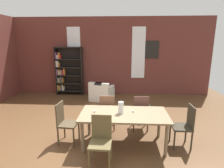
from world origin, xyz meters
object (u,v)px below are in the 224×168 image
dining_table (124,117)px  vase_on_table (121,108)px  bookshelf_tall (67,71)px  dining_chair_head_left (65,121)px  potted_plant_by_shelf (143,109)px  dining_chair_far_right (140,111)px  dining_chair_head_right (185,125)px  armchair_white (102,93)px  dining_chair_near_left (101,139)px  dining_chair_far_left (107,111)px

dining_table → vase_on_table: bearing=180.0°
dining_table → bookshelf_tall: 4.57m
dining_chair_head_left → potted_plant_by_shelf: 2.34m
vase_on_table → dining_chair_far_right: bearing=54.8°
dining_chair_head_left → bookshelf_tall: bearing=105.5°
vase_on_table → bookshelf_tall: size_ratio=0.13×
dining_chair_head_right → armchair_white: dining_chair_head_right is taller
dining_chair_far_right → dining_chair_near_left: bearing=-121.2°
dining_chair_near_left → bookshelf_tall: (-1.97, 4.58, 0.49)m
potted_plant_by_shelf → bookshelf_tall: bearing=139.8°
dining_table → dining_chair_near_left: size_ratio=2.01×
dining_chair_far_left → dining_chair_head_left: size_ratio=1.00×
dining_chair_near_left → armchair_white: dining_chair_near_left is taller
dining_chair_head_right → dining_chair_head_left: 2.66m
dining_chair_head_right → dining_chair_near_left: (-1.76, -0.71, 0.00)m
armchair_white → dining_chair_near_left: bearing=-83.6°
dining_chair_head_right → dining_chair_near_left: same height
dining_chair_far_right → dining_chair_head_left: bearing=-158.2°
dining_chair_head_left → dining_chair_far_right: (1.76, 0.70, 0.00)m
dining_table → armchair_white: armchair_white is taller
dining_chair_far_right → armchair_white: 2.79m
vase_on_table → dining_chair_head_left: bearing=179.7°
potted_plant_by_shelf → dining_chair_far_right: bearing=-101.5°
potted_plant_by_shelf → armchair_white: bearing=128.4°
armchair_white → dining_chair_far_left: bearing=-79.9°
dining_chair_head_right → armchair_white: bearing=124.7°
dining_table → dining_chair_head_left: size_ratio=2.01×
dining_chair_head_right → armchair_white: 3.86m
dining_chair_head_left → dining_chair_far_right: bearing=21.8°
vase_on_table → dining_chair_head_right: bearing=0.0°
vase_on_table → potted_plant_by_shelf: bearing=65.1°
bookshelf_tall → armchair_white: bookshelf_tall is taller
dining_chair_far_left → armchair_white: (-0.44, 2.46, -0.23)m
dining_chair_head_right → armchair_white: (-2.19, 3.17, -0.23)m
vase_on_table → dining_chair_near_left: (-0.36, -0.71, -0.36)m
dining_chair_far_left → potted_plant_by_shelf: bearing=33.5°
vase_on_table → dining_chair_head_left: size_ratio=0.28×
vase_on_table → bookshelf_tall: (-2.33, 3.87, 0.13)m
dining_chair_head_left → armchair_white: dining_chair_head_left is taller
armchair_white → potted_plant_by_shelf: 2.30m
dining_chair_far_left → dining_chair_head_left: 1.14m
vase_on_table → dining_chair_head_left: vase_on_table is taller
bookshelf_tall → armchair_white: (1.54, -0.70, -0.73)m
dining_chair_far_left → armchair_white: 2.51m
bookshelf_tall → dining_chair_head_right: bearing=-46.1°
vase_on_table → dining_chair_head_left: 1.31m
bookshelf_tall → armchair_white: size_ratio=2.07×
vase_on_table → bookshelf_tall: bearing=121.1°
vase_on_table → armchair_white: vase_on_table is taller
dining_chair_near_left → potted_plant_by_shelf: (0.99, 2.07, -0.17)m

